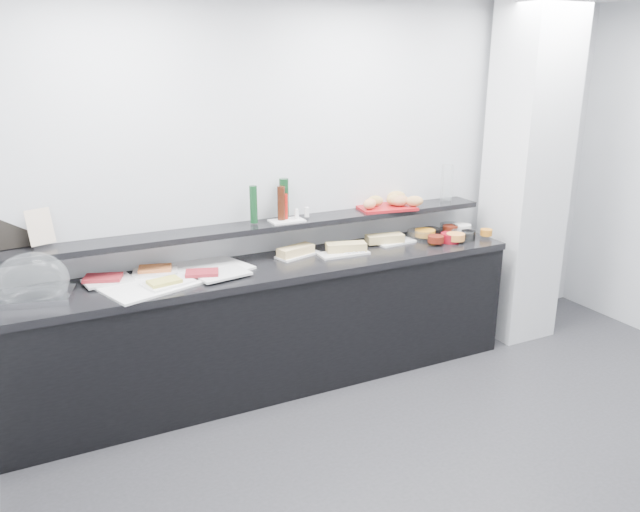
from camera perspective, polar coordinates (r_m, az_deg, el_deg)
name	(u,v)px	position (r m, az deg, el deg)	size (l,w,h in m)	color
ground	(512,492)	(3.77, 17.15, -19.95)	(5.00, 5.00, 0.00)	#2D2D30
back_wall	(341,184)	(4.72, 1.96, 6.61)	(5.00, 0.02, 2.70)	silver
column	(526,175)	(5.33, 18.30, 7.00)	(0.50, 0.50, 2.70)	silver
buffet_cabinet	(273,328)	(4.46, -4.34, -6.62)	(3.60, 0.60, 0.85)	black
counter_top	(271,268)	(4.29, -4.47, -1.13)	(3.62, 0.62, 0.05)	black
wall_shelf	(261,227)	(4.38, -5.41, 2.70)	(3.60, 0.25, 0.04)	black
cloche_base	(36,297)	(4.01, -24.54, -3.43)	(0.41, 0.27, 0.04)	#B4B6BB
cloche_dome	(32,281)	(3.96, -24.82, -2.09)	(0.41, 0.27, 0.34)	white
linen_runner	(176,276)	(4.13, -13.02, -1.83)	(0.96, 0.46, 0.01)	white
platter_meat_a	(108,280)	(4.13, -18.84, -2.12)	(0.29, 0.19, 0.01)	silver
food_meat_a	(103,278)	(4.13, -19.23, -1.89)	(0.23, 0.14, 0.02)	maroon
platter_salmon	(155,272)	(4.20, -14.84, -1.42)	(0.29, 0.19, 0.01)	white
food_salmon	(155,268)	(4.21, -14.85, -1.10)	(0.21, 0.13, 0.02)	orange
platter_cheese	(168,283)	(3.98, -13.73, -2.39)	(0.29, 0.19, 0.01)	white
food_cheese	(164,282)	(3.95, -14.04, -2.28)	(0.19, 0.12, 0.02)	#CBC04F
platter_meat_b	(223,274)	(4.07, -8.90, -1.64)	(0.33, 0.22, 0.01)	white
food_meat_b	(202,273)	(4.06, -10.74, -1.52)	(0.21, 0.13, 0.02)	maroon
sandwich_plate_left	(297,255)	(4.47, -2.07, 0.11)	(0.32, 0.14, 0.01)	white
sandwich_food_left	(296,250)	(4.44, -2.24, 0.51)	(0.27, 0.11, 0.06)	#E7C379
tongs_left	(292,256)	(4.40, -2.54, -0.03)	(0.01, 0.01, 0.16)	silver
sandwich_plate_mid	(343,253)	(4.50, 2.15, 0.24)	(0.37, 0.16, 0.01)	silver
sandwich_food_mid	(346,247)	(4.53, 2.40, 0.84)	(0.29, 0.11, 0.06)	tan
tongs_mid	(355,253)	(4.49, 3.18, 0.32)	(0.01, 0.01, 0.16)	silver
sandwich_plate_right	(396,242)	(4.81, 6.93, 1.26)	(0.31, 0.13, 0.01)	white
sandwich_food_right	(385,238)	(4.76, 5.94, 1.61)	(0.29, 0.11, 0.06)	tan
tongs_right	(390,242)	(4.78, 6.46, 1.31)	(0.01, 0.01, 0.16)	#AAABB0
bowl_glass_fruit	(420,235)	(4.93, 9.10, 1.91)	(0.19, 0.19, 0.07)	white
fill_glass_fruit	(425,233)	(4.95, 9.58, 2.10)	(0.16, 0.16, 0.05)	orange
bowl_black_jam	(431,233)	(5.01, 10.10, 2.11)	(0.15, 0.15, 0.07)	black
fill_black_jam	(450,229)	(5.11, 11.82, 2.47)	(0.12, 0.12, 0.05)	#5B190D
bowl_glass_cream	(451,228)	(5.17, 11.88, 2.51)	(0.18, 0.18, 0.07)	white
fill_glass_cream	(462,227)	(5.17, 12.83, 2.56)	(0.15, 0.15, 0.05)	white
bowl_red_jam	(450,238)	(4.90, 11.79, 1.65)	(0.14, 0.14, 0.07)	maroon
fill_red_jam	(436,239)	(4.79, 10.54, 1.53)	(0.12, 0.12, 0.05)	#5A170C
bowl_glass_salmon	(462,236)	(4.97, 12.87, 1.82)	(0.17, 0.17, 0.07)	silver
fill_glass_salmon	(456,237)	(4.89, 12.29, 1.73)	(0.14, 0.14, 0.05)	orange
bowl_black_fruit	(468,235)	(5.00, 13.40, 1.87)	(0.11, 0.11, 0.07)	black
fill_black_fruit	(486,232)	(5.07, 14.96, 2.11)	(0.09, 0.09, 0.05)	#C7721B
framed_print	(10,227)	(4.20, -26.46, 2.38)	(0.21, 0.02, 0.26)	black
print_art	(40,227)	(4.13, -24.22, 2.45)	(0.15, 0.00, 0.22)	beige
condiment_tray	(287,221)	(4.41, -3.05, 3.24)	(0.24, 0.15, 0.01)	white
bottle_green_a	(254,204)	(4.33, -6.10, 4.72)	(0.05, 0.05, 0.26)	#0F3A1B
bottle_brown	(281,203)	(4.39, -3.56, 4.84)	(0.06, 0.06, 0.24)	#39160A
bottle_green_b	(284,198)	(4.46, -3.31, 5.32)	(0.07, 0.07, 0.28)	#0E3317
bottle_hot	(285,207)	(4.42, -3.26, 4.54)	(0.05, 0.05, 0.18)	#A6120B
shaker_salt	(307,212)	(4.49, -1.22, 4.04)	(0.03, 0.03, 0.07)	silver
shaker_pepper	(297,214)	(4.44, -2.14, 3.87)	(0.03, 0.03, 0.07)	white
bread_tray	(385,207)	(4.83, 6.00, 4.47)	(0.43, 0.30, 0.02)	maroon
bread_roll_nw	(375,201)	(4.80, 5.09, 5.05)	(0.12, 0.08, 0.08)	#B38D44
bread_roll_n	(396,196)	(4.99, 6.97, 5.45)	(0.15, 0.10, 0.08)	tan
bread_roll_sw	(370,204)	(4.70, 4.57, 4.78)	(0.12, 0.08, 0.08)	#D78752
bread_roll_s	(414,201)	(4.83, 8.63, 4.98)	(0.14, 0.09, 0.08)	#BF8549
bread_roll_se	(401,201)	(4.83, 7.41, 5.03)	(0.15, 0.09, 0.08)	#B37044
bread_roll_midw	(394,200)	(4.85, 6.81, 5.11)	(0.12, 0.08, 0.08)	#BB9047
bread_roll_mide	(397,201)	(4.83, 7.07, 5.05)	(0.13, 0.08, 0.08)	#AB7941
carafe	(447,183)	(5.10, 11.52, 6.52)	(0.09, 0.09, 0.30)	white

